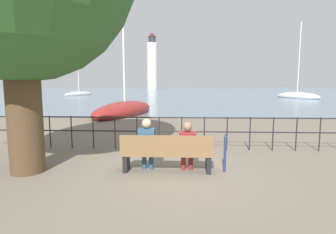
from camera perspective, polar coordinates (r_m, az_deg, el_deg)
ground_plane at (r=6.34m, az=-0.22°, el=-11.71°), size 1000.00×1000.00×0.00m
harbor_water at (r=166.29m, az=2.65°, el=6.31°), size 600.00×300.00×0.01m
park_bench at (r=6.15m, az=-0.25°, el=-7.98°), size 2.14×0.45×0.90m
seated_person_left at (r=6.21m, az=-4.63°, el=-5.50°), size 0.38×0.35×1.26m
seated_person_right at (r=6.17m, az=4.23°, el=-5.91°), size 0.40×0.35×1.19m
promenade_railing at (r=8.22m, az=0.54°, el=-2.39°), size 12.03×0.04×1.05m
closed_umbrella at (r=6.30m, az=12.32°, el=-7.08°), size 0.09×0.09×0.93m
sailboat_0 at (r=53.53m, az=-18.79°, el=4.76°), size 3.78×7.94×9.52m
sailboat_1 at (r=44.55m, az=26.26°, el=4.08°), size 5.51×8.15×11.69m
sailboat_2 at (r=18.31m, az=-9.38°, el=1.46°), size 3.98×8.15×9.11m
harbor_lighthouse at (r=118.55m, az=-3.47°, el=11.61°), size 4.47×4.47×24.83m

